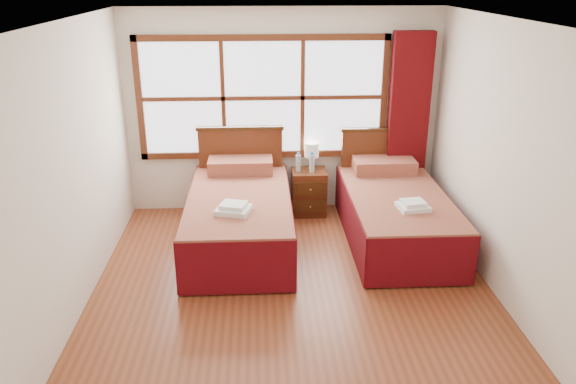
{
  "coord_description": "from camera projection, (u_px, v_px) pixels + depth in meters",
  "views": [
    {
      "loc": [
        -0.3,
        -4.81,
        2.98
      ],
      "look_at": [
        -0.01,
        0.7,
        0.81
      ],
      "focal_mm": 35.0,
      "sensor_mm": 36.0,
      "label": 1
    }
  ],
  "objects": [
    {
      "name": "towels_left",
      "position": [
        234.0,
        208.0,
        5.91
      ],
      "size": [
        0.41,
        0.38,
        0.1
      ],
      "rotation": [
        0.0,
        0.0,
        -0.28
      ],
      "color": "white",
      "rests_on": "bed_left"
    },
    {
      "name": "nightstand",
      "position": [
        309.0,
        192.0,
        7.34
      ],
      "size": [
        0.44,
        0.44,
        0.59
      ],
      "color": "#522512",
      "rests_on": "floor"
    },
    {
      "name": "bottle_near",
      "position": [
        298.0,
        163.0,
        7.19
      ],
      "size": [
        0.06,
        0.06,
        0.24
      ],
      "color": "#A7BED7",
      "rests_on": "nightstand"
    },
    {
      "name": "bed_right",
      "position": [
        395.0,
        212.0,
        6.63
      ],
      "size": [
        1.13,
        2.2,
        1.11
      ],
      "color": "#3A200C",
      "rests_on": "floor"
    },
    {
      "name": "window",
      "position": [
        263.0,
        98.0,
        7.07
      ],
      "size": [
        3.16,
        0.06,
        1.56
      ],
      "color": "white",
      "rests_on": "wall_back"
    },
    {
      "name": "wall_right",
      "position": [
        509.0,
        166.0,
        5.2
      ],
      "size": [
        0.0,
        4.5,
        4.5
      ],
      "primitive_type": "plane",
      "rotation": [
        1.57,
        0.0,
        -1.57
      ],
      "color": "silver",
      "rests_on": "floor"
    },
    {
      "name": "curtain",
      "position": [
        408.0,
        123.0,
        7.19
      ],
      "size": [
        0.5,
        0.16,
        2.3
      ],
      "primitive_type": "cube",
      "color": "#57080B",
      "rests_on": "wall_back"
    },
    {
      "name": "ceiling",
      "position": [
        294.0,
        21.0,
        4.63
      ],
      "size": [
        4.5,
        4.5,
        0.0
      ],
      "primitive_type": "plane",
      "rotation": [
        3.14,
        0.0,
        0.0
      ],
      "color": "white",
      "rests_on": "wall_back"
    },
    {
      "name": "lamp",
      "position": [
        312.0,
        151.0,
        7.19
      ],
      "size": [
        0.19,
        0.19,
        0.36
      ],
      "color": "gold",
      "rests_on": "nightstand"
    },
    {
      "name": "bottle_far",
      "position": [
        312.0,
        163.0,
        7.15
      ],
      "size": [
        0.07,
        0.07,
        0.26
      ],
      "color": "#A7BED7",
      "rests_on": "nightstand"
    },
    {
      "name": "wall_left",
      "position": [
        70.0,
        174.0,
        5.0
      ],
      "size": [
        0.0,
        4.5,
        4.5
      ],
      "primitive_type": "plane",
      "rotation": [
        1.57,
        0.0,
        1.57
      ],
      "color": "silver",
      "rests_on": "floor"
    },
    {
      "name": "wall_back",
      "position": [
        283.0,
        112.0,
        7.19
      ],
      "size": [
        4.0,
        0.0,
        4.0
      ],
      "primitive_type": "plane",
      "rotation": [
        1.57,
        0.0,
        0.0
      ],
      "color": "silver",
      "rests_on": "floor"
    },
    {
      "name": "floor",
      "position": [
        293.0,
        293.0,
        5.58
      ],
      "size": [
        4.5,
        4.5,
        0.0
      ],
      "primitive_type": "plane",
      "color": "brown",
      "rests_on": "ground"
    },
    {
      "name": "bed_left",
      "position": [
        240.0,
        214.0,
        6.53
      ],
      "size": [
        1.18,
        2.29,
        1.15
      ],
      "color": "#3A200C",
      "rests_on": "floor"
    },
    {
      "name": "towels_right",
      "position": [
        413.0,
        206.0,
        6.05
      ],
      "size": [
        0.36,
        0.32,
        0.09
      ],
      "rotation": [
        0.0,
        0.0,
        0.15
      ],
      "color": "white",
      "rests_on": "bed_right"
    }
  ]
}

